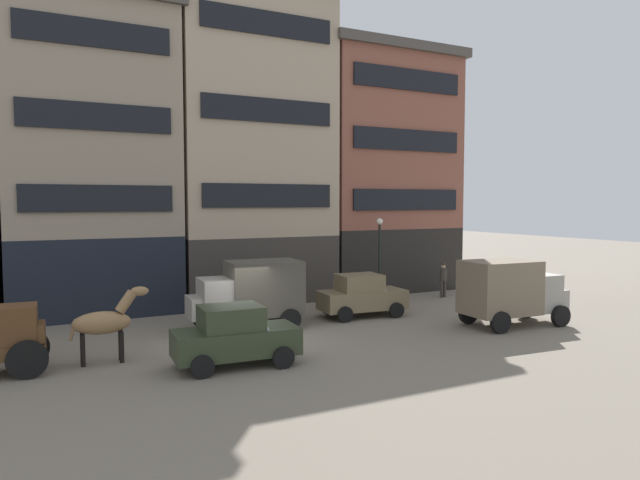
% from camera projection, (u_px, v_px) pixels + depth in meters
% --- Properties ---
extents(ground_plane, '(120.00, 120.00, 0.00)m').
position_uv_depth(ground_plane, '(248.00, 342.00, 20.19)').
color(ground_plane, slate).
extents(building_center_left, '(7.53, 7.30, 13.79)m').
position_uv_depth(building_center_left, '(89.00, 158.00, 26.22)').
color(building_center_left, black).
rests_on(building_center_left, ground_plane).
extents(building_center_right, '(8.08, 7.30, 15.54)m').
position_uv_depth(building_center_right, '(243.00, 146.00, 29.58)').
color(building_center_right, '#38332D').
rests_on(building_center_right, ground_plane).
extents(building_far_right, '(8.33, 7.30, 13.37)m').
position_uv_depth(building_far_right, '(372.00, 171.00, 33.26)').
color(building_far_right, black).
rests_on(building_far_right, ground_plane).
extents(draft_horse, '(2.35, 0.70, 2.30)m').
position_uv_depth(draft_horse, '(105.00, 322.00, 17.48)').
color(draft_horse, '#937047').
rests_on(draft_horse, ground_plane).
extents(delivery_truck_near, '(4.46, 2.39, 2.62)m').
position_uv_depth(delivery_truck_near, '(249.00, 292.00, 22.26)').
color(delivery_truck_near, gray).
rests_on(delivery_truck_near, ground_plane).
extents(delivery_truck_far, '(4.45, 2.38, 2.62)m').
position_uv_depth(delivery_truck_far, '(511.00, 290.00, 22.78)').
color(delivery_truck_far, gray).
rests_on(delivery_truck_far, ground_plane).
extents(sedan_dark, '(3.83, 2.12, 1.83)m').
position_uv_depth(sedan_dark, '(362.00, 295.00, 24.61)').
color(sedan_dark, '#7A6B4C').
rests_on(sedan_dark, ground_plane).
extents(sedan_light, '(3.79, 2.05, 1.83)m').
position_uv_depth(sedan_light, '(235.00, 336.00, 17.17)').
color(sedan_light, '#2D3823').
rests_on(sedan_light, ground_plane).
extents(pedestrian_officer, '(0.45, 0.45, 1.79)m').
position_uv_depth(pedestrian_officer, '(443.00, 278.00, 29.60)').
color(pedestrian_officer, '#38332D').
rests_on(pedestrian_officer, ground_plane).
extents(streetlamp_curbside, '(0.32, 0.32, 4.12)m').
position_uv_depth(streetlamp_curbside, '(379.00, 247.00, 28.42)').
color(streetlamp_curbside, black).
rests_on(streetlamp_curbside, ground_plane).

